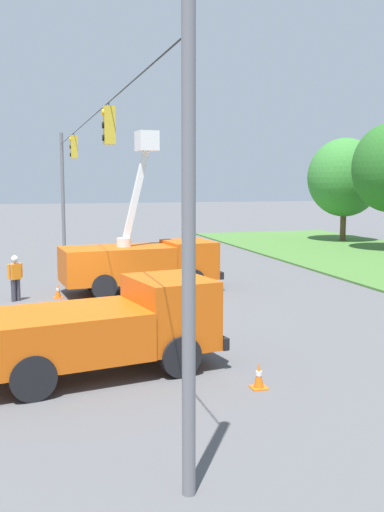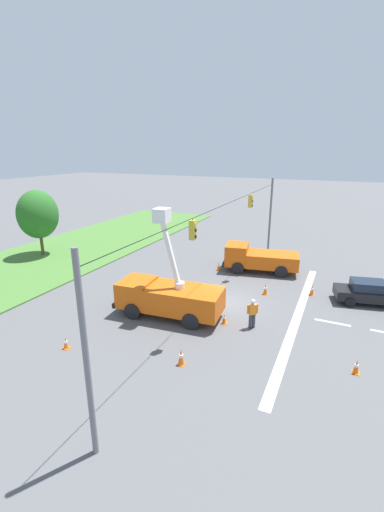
{
  "view_description": "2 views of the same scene",
  "coord_description": "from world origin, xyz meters",
  "px_view_note": "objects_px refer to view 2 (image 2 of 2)",
  "views": [
    {
      "loc": [
        21.05,
        -2.25,
        4.63
      ],
      "look_at": [
        -0.63,
        3.94,
        1.76
      ],
      "focal_mm": 42.0,
      "sensor_mm": 36.0,
      "label": 1
    },
    {
      "loc": [
        -19.88,
        -6.72,
        9.79
      ],
      "look_at": [
        2.12,
        3.34,
        2.2
      ],
      "focal_mm": 24.0,
      "sensor_mm": 36.0,
      "label": 2
    }
  ],
  "objects_px": {
    "tree_east": "(38,214)",
    "road_worker": "(252,312)",
    "sedan_black": "(369,292)",
    "traffic_cone_foreground_right": "(265,289)",
    "traffic_cone_mid_left": "(312,290)",
    "traffic_cone_foreground_left": "(219,266)",
    "traffic_cone_lane_edge_a": "(229,256)",
    "utility_truck_bucket_lift": "(169,295)",
    "traffic_cone_near_bucket": "(224,319)",
    "traffic_cone_far_left": "(197,287)",
    "traffic_cone_mid_right": "(356,367)",
    "traffic_cone_lane_edge_b": "(181,357)",
    "traffic_cone_far_right": "(66,343)"
  },
  "relations": [
    {
      "from": "tree_east",
      "to": "road_worker",
      "type": "xyz_separation_m",
      "value": [
        -5.32,
        -21.96,
        -2.97
      ]
    },
    {
      "from": "sedan_black",
      "to": "traffic_cone_foreground_right",
      "type": "distance_m",
      "value": 6.68
    },
    {
      "from": "road_worker",
      "to": "traffic_cone_foreground_right",
      "type": "distance_m",
      "value": 5.07
    },
    {
      "from": "traffic_cone_mid_left",
      "to": "traffic_cone_foreground_left",
      "type": "bearing_deg",
      "value": 74.79
    },
    {
      "from": "traffic_cone_mid_left",
      "to": "traffic_cone_lane_edge_a",
      "type": "height_order",
      "value": "traffic_cone_mid_left"
    },
    {
      "from": "utility_truck_bucket_lift",
      "to": "sedan_black",
      "type": "distance_m",
      "value": 13.2
    },
    {
      "from": "traffic_cone_foreground_left",
      "to": "traffic_cone_foreground_right",
      "type": "distance_m",
      "value": 5.77
    },
    {
      "from": "sedan_black",
      "to": "traffic_cone_foreground_right",
      "type": "relative_size",
      "value": 5.77
    },
    {
      "from": "traffic_cone_lane_edge_a",
      "to": "traffic_cone_foreground_left",
      "type": "bearing_deg",
      "value": -176.79
    },
    {
      "from": "tree_east",
      "to": "utility_truck_bucket_lift",
      "type": "relative_size",
      "value": 0.93
    },
    {
      "from": "road_worker",
      "to": "traffic_cone_foreground_left",
      "type": "distance_m",
      "value": 9.79
    },
    {
      "from": "traffic_cone_near_bucket",
      "to": "traffic_cone_lane_edge_a",
      "type": "height_order",
      "value": "traffic_cone_near_bucket"
    },
    {
      "from": "traffic_cone_foreground_left",
      "to": "traffic_cone_far_left",
      "type": "relative_size",
      "value": 1.2
    },
    {
      "from": "traffic_cone_foreground_right",
      "to": "traffic_cone_mid_right",
      "type": "height_order",
      "value": "traffic_cone_foreground_right"
    },
    {
      "from": "tree_east",
      "to": "traffic_cone_mid_left",
      "type": "bearing_deg",
      "value": -87.85
    },
    {
      "from": "traffic_cone_lane_edge_b",
      "to": "traffic_cone_lane_edge_a",
      "type": "bearing_deg",
      "value": 10.92
    },
    {
      "from": "tree_east",
      "to": "traffic_cone_lane_edge_b",
      "type": "height_order",
      "value": "tree_east"
    },
    {
      "from": "traffic_cone_foreground_left",
      "to": "traffic_cone_mid_left",
      "type": "distance_m",
      "value": 7.98
    },
    {
      "from": "traffic_cone_lane_edge_a",
      "to": "traffic_cone_lane_edge_b",
      "type": "distance_m",
      "value": 16.75
    },
    {
      "from": "traffic_cone_mid_right",
      "to": "traffic_cone_near_bucket",
      "type": "distance_m",
      "value": 7.28
    },
    {
      "from": "sedan_black",
      "to": "traffic_cone_far_left",
      "type": "bearing_deg",
      "value": 103.88
    },
    {
      "from": "utility_truck_bucket_lift",
      "to": "traffic_cone_lane_edge_a",
      "type": "distance_m",
      "value": 12.31
    },
    {
      "from": "traffic_cone_far_left",
      "to": "traffic_cone_near_bucket",
      "type": "bearing_deg",
      "value": -138.04
    },
    {
      "from": "traffic_cone_lane_edge_b",
      "to": "utility_truck_bucket_lift",
      "type": "bearing_deg",
      "value": 34.71
    },
    {
      "from": "utility_truck_bucket_lift",
      "to": "traffic_cone_lane_edge_a",
      "type": "height_order",
      "value": "utility_truck_bucket_lift"
    },
    {
      "from": "traffic_cone_foreground_left",
      "to": "traffic_cone_near_bucket",
      "type": "distance_m",
      "value": 9.22
    },
    {
      "from": "traffic_cone_foreground_right",
      "to": "traffic_cone_far_right",
      "type": "height_order",
      "value": "traffic_cone_foreground_right"
    },
    {
      "from": "sedan_black",
      "to": "traffic_cone_far_right",
      "type": "bearing_deg",
      "value": 131.12
    },
    {
      "from": "traffic_cone_mid_right",
      "to": "traffic_cone_near_bucket",
      "type": "xyz_separation_m",
      "value": [
        1.91,
        7.02,
        -0.04
      ]
    },
    {
      "from": "utility_truck_bucket_lift",
      "to": "traffic_cone_far_left",
      "type": "distance_m",
      "value": 4.39
    },
    {
      "from": "tree_east",
      "to": "sedan_black",
      "type": "bearing_deg",
      "value": -87.84
    },
    {
      "from": "traffic_cone_lane_edge_b",
      "to": "traffic_cone_near_bucket",
      "type": "bearing_deg",
      "value": -6.39
    },
    {
      "from": "tree_east",
      "to": "traffic_cone_lane_edge_a",
      "type": "xyz_separation_m",
      "value": [
        6.3,
        -16.67,
        -3.68
      ]
    },
    {
      "from": "sedan_black",
      "to": "traffic_cone_lane_edge_b",
      "type": "height_order",
      "value": "sedan_black"
    },
    {
      "from": "sedan_black",
      "to": "traffic_cone_mid_left",
      "type": "xyz_separation_m",
      "value": [
        -0.14,
        3.55,
        -0.41
      ]
    },
    {
      "from": "road_worker",
      "to": "traffic_cone_far_right",
      "type": "relative_size",
      "value": 2.77
    },
    {
      "from": "traffic_cone_foreground_right",
      "to": "traffic_cone_far_left",
      "type": "bearing_deg",
      "value": 106.84
    },
    {
      "from": "traffic_cone_lane_edge_a",
      "to": "traffic_cone_far_left",
      "type": "distance_m",
      "value": 8.01
    },
    {
      "from": "traffic_cone_mid_right",
      "to": "traffic_cone_foreground_right",
      "type": "bearing_deg",
      "value": 39.19
    },
    {
      "from": "sedan_black",
      "to": "traffic_cone_far_left",
      "type": "distance_m",
      "value": 11.52
    },
    {
      "from": "traffic_cone_far_left",
      "to": "traffic_cone_foreground_left",
      "type": "bearing_deg",
      "value": 0.95
    },
    {
      "from": "sedan_black",
      "to": "traffic_cone_lane_edge_a",
      "type": "distance_m",
      "value": 12.59
    },
    {
      "from": "tree_east",
      "to": "sedan_black",
      "type": "height_order",
      "value": "tree_east"
    },
    {
      "from": "road_worker",
      "to": "traffic_cone_foreground_right",
      "type": "xyz_separation_m",
      "value": [
        5.02,
        0.38,
        -0.61
      ]
    },
    {
      "from": "traffic_cone_mid_left",
      "to": "traffic_cone_lane_edge_a",
      "type": "bearing_deg",
      "value": 55.69
    },
    {
      "from": "traffic_cone_foreground_left",
      "to": "traffic_cone_mid_left",
      "type": "height_order",
      "value": "traffic_cone_mid_left"
    },
    {
      "from": "utility_truck_bucket_lift",
      "to": "traffic_cone_mid_right",
      "type": "distance_m",
      "value": 10.59
    },
    {
      "from": "utility_truck_bucket_lift",
      "to": "traffic_cone_lane_edge_a",
      "type": "xyz_separation_m",
      "value": [
        12.27,
        0.27,
        -1.06
      ]
    },
    {
      "from": "tree_east",
      "to": "traffic_cone_foreground_left",
      "type": "height_order",
      "value": "tree_east"
    },
    {
      "from": "traffic_cone_foreground_left",
      "to": "traffic_cone_mid_right",
      "type": "bearing_deg",
      "value": -134.74
    }
  ]
}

